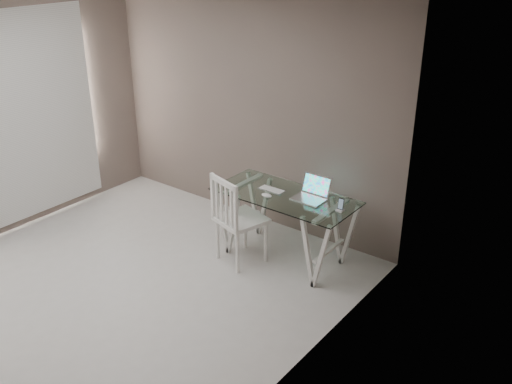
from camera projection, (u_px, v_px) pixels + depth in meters
The scene contains 7 objects.
room at pixel (83, 125), 4.89m from camera, with size 4.50×4.52×2.71m.
desk at pixel (284, 226), 6.04m from camera, with size 1.50×0.70×0.75m.
chair at pixel (235, 216), 5.89m from camera, with size 0.56×0.56×1.00m.
laptop at pixel (312, 193), 5.81m from camera, with size 0.32×0.30×0.22m.
keyboard at pixel (272, 190), 6.01m from camera, with size 0.29×0.12×0.01m, color silver.
mouse at pixel (267, 195), 5.84m from camera, with size 0.12×0.07×0.04m, color silver.
phone_dock at pixel (340, 207), 5.55m from camera, with size 0.07×0.07×0.13m.
Camera 1 is at (3.96, -2.80, 3.21)m, focal length 40.00 mm.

